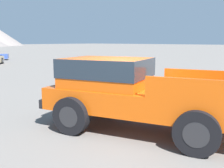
{
  "coord_description": "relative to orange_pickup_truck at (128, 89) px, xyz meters",
  "views": [
    {
      "loc": [
        -5.56,
        -4.25,
        2.39
      ],
      "look_at": [
        0.03,
        0.54,
        1.17
      ],
      "focal_mm": 42.0,
      "sensor_mm": 36.0,
      "label": 1
    }
  ],
  "objects": [
    {
      "name": "ground_plane",
      "position": [
        0.07,
        0.1,
        -1.11
      ],
      "size": [
        320.0,
        320.0,
        0.0
      ],
      "primitive_type": "plane",
      "color": "slate"
    },
    {
      "name": "orange_pickup_truck",
      "position": [
        0.0,
        0.0,
        0.0
      ],
      "size": [
        3.24,
        5.54,
        1.92
      ],
      "rotation": [
        0.0,
        0.0,
        0.28
      ],
      "color": "#CC4C0C",
      "rests_on": "ground_plane"
    },
    {
      "name": "red_convertible_car",
      "position": [
        3.49,
        -0.28,
        -0.68
      ],
      "size": [
        2.86,
        4.78,
        1.05
      ],
      "rotation": [
        0.0,
        0.0,
        0.26
      ],
      "color": "red",
      "rests_on": "ground_plane"
    }
  ]
}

